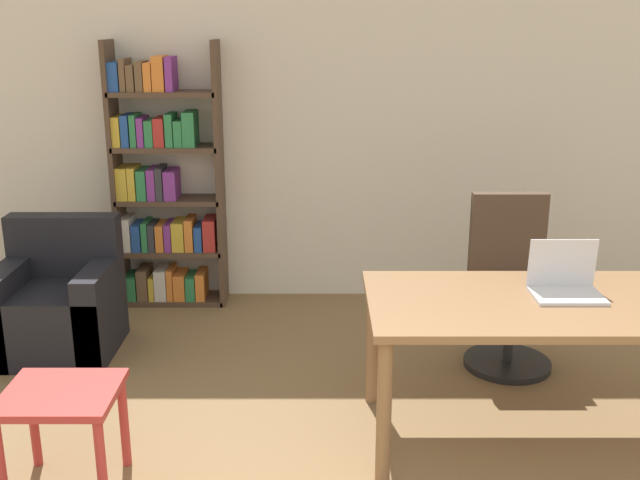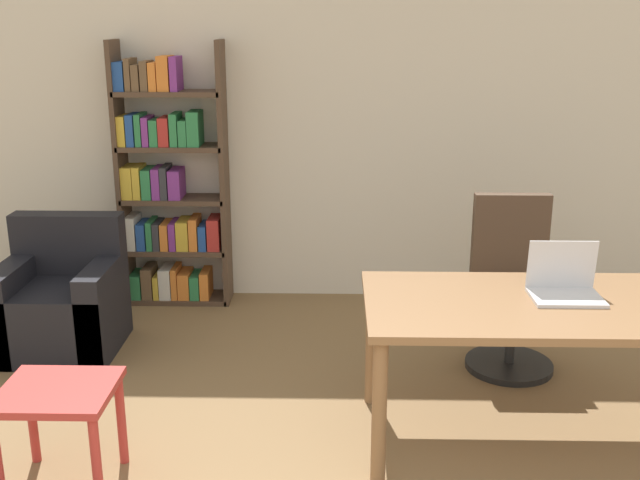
{
  "view_description": "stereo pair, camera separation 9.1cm",
  "coord_description": "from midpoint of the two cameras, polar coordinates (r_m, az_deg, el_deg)",
  "views": [
    {
      "loc": [
        -0.26,
        -1.08,
        2.09
      ],
      "look_at": [
        -0.25,
        2.58,
        1.01
      ],
      "focal_mm": 42.0,
      "sensor_mm": 36.0,
      "label": 1
    },
    {
      "loc": [
        -0.17,
        -1.08,
        2.09
      ],
      "look_at": [
        -0.25,
        2.58,
        1.01
      ],
      "focal_mm": 42.0,
      "sensor_mm": 36.0,
      "label": 2
    }
  ],
  "objects": [
    {
      "name": "armchair",
      "position": [
        5.17,
        -19.93,
        -4.87
      ],
      "size": [
        0.73,
        0.68,
        0.86
      ],
      "color": "black",
      "rests_on": "ground_plane"
    },
    {
      "name": "side_table_blue",
      "position": [
        3.65,
        -19.88,
        -12.07
      ],
      "size": [
        0.51,
        0.46,
        0.5
      ],
      "color": "#B2332D",
      "rests_on": "ground_plane"
    },
    {
      "name": "bookshelf",
      "position": [
        5.68,
        -12.48,
        3.72
      ],
      "size": [
        0.8,
        0.28,
        1.96
      ],
      "color": "#4C3828",
      "rests_on": "ground_plane"
    },
    {
      "name": "laptop",
      "position": [
        3.94,
        17.41,
        -3.16
      ],
      "size": [
        0.34,
        0.26,
        0.27
      ],
      "color": "silver",
      "rests_on": "desk"
    },
    {
      "name": "office_chair",
      "position": [
        4.79,
        13.56,
        -3.74
      ],
      "size": [
        0.54,
        0.54,
        1.07
      ],
      "color": "black",
      "rests_on": "ground_plane"
    },
    {
      "name": "desk",
      "position": [
        3.9,
        16.84,
        -5.56
      ],
      "size": [
        1.89,
        0.89,
        0.76
      ],
      "color": "olive",
      "rests_on": "ground_plane"
    },
    {
      "name": "wall_back",
      "position": [
        5.66,
        2.02,
        8.91
      ],
      "size": [
        8.0,
        0.06,
        2.7
      ],
      "color": "beige",
      "rests_on": "ground_plane"
    }
  ]
}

